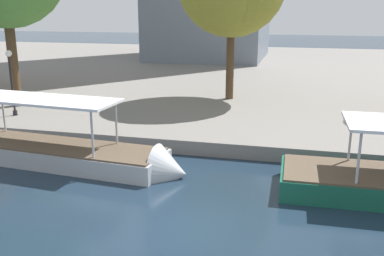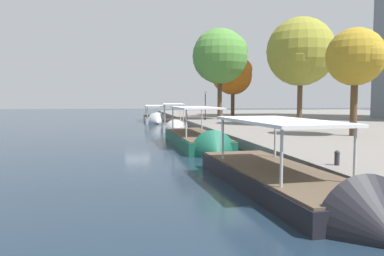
# 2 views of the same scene
# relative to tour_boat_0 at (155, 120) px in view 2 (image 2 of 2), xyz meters

# --- Properties ---
(ground_plane) EXTENTS (220.00, 220.00, 0.00)m
(ground_plane) POSITION_rel_tour_boat_0_xyz_m (23.22, -3.50, -0.34)
(ground_plane) COLOR #192838
(tour_boat_0) EXTENTS (14.88, 3.56, 3.91)m
(tour_boat_0) POSITION_rel_tour_boat_0_xyz_m (0.00, 0.00, 0.00)
(tour_boat_0) COLOR #9EA3A8
(tour_boat_0) RESTS_ON ground_plane
(tour_boat_1) EXTENTS (13.29, 3.69, 4.08)m
(tour_boat_1) POSITION_rel_tour_boat_0_xyz_m (15.83, 1.03, 0.04)
(tour_boat_1) COLOR #9EA3A8
(tour_boat_1) RESTS_ON ground_plane
(tour_boat_2) EXTENTS (13.47, 3.42, 4.25)m
(tour_boat_2) POSITION_rel_tour_boat_0_xyz_m (33.21, 0.73, 0.02)
(tour_boat_2) COLOR #14513D
(tour_boat_2) RESTS_ON ground_plane
(tour_boat_3) EXTENTS (12.31, 4.01, 4.20)m
(tour_boat_3) POSITION_rel_tour_boat_0_xyz_m (48.26, 1.45, -0.08)
(tour_boat_3) COLOR black
(tour_boat_3) RESTS_ON ground_plane
(mooring_bollard_0) EXTENTS (0.30, 0.30, 0.83)m
(mooring_bollard_0) POSITION_rel_tour_boat_0_xyz_m (7.19, 4.02, 0.84)
(mooring_bollard_0) COLOR #2D2D33
(mooring_bollard_0) RESTS_ON dock_promenade
(mooring_bollard_1) EXTENTS (0.24, 0.24, 0.66)m
(mooring_bollard_1) POSITION_rel_tour_boat_0_xyz_m (46.32, 4.44, 0.75)
(mooring_bollard_1) COLOR #2D2D33
(mooring_bollard_1) RESTS_ON dock_promenade
(lamp_post) EXTENTS (0.38, 0.38, 3.99)m
(lamp_post) POSITION_rel_tour_boat_0_xyz_m (9.49, 6.31, 2.81)
(lamp_post) COLOR black
(lamp_post) RESTS_ON dock_promenade
(tree_0) EXTENTS (7.91, 7.94, 13.01)m
(tree_0) POSITION_rel_tour_boat_0_xyz_m (8.02, 8.89, 9.69)
(tree_0) COLOR #4C3823
(tree_0) RESTS_ON dock_promenade
(tree_1) EXTENTS (6.59, 6.28, 9.92)m
(tree_1) POSITION_rel_tour_boat_0_xyz_m (0.49, 12.80, 7.18)
(tree_1) COLOR #4C3823
(tree_1) RESTS_ON dock_promenade
(tree_2) EXTENTS (7.57, 7.57, 11.94)m
(tree_2) POSITION_rel_tour_boat_0_xyz_m (21.76, 14.35, 8.27)
(tree_2) COLOR #4C3823
(tree_2) RESTS_ON dock_promenade
(tree_4) EXTENTS (4.57, 4.50, 8.45)m
(tree_4) POSITION_rel_tour_boat_0_xyz_m (34.31, 13.14, 6.54)
(tree_4) COLOR #4C3823
(tree_4) RESTS_ON dock_promenade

